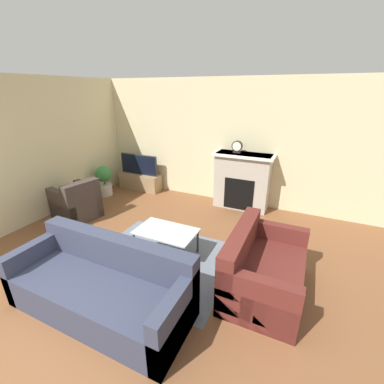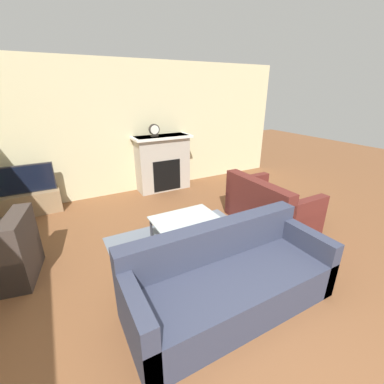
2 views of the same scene
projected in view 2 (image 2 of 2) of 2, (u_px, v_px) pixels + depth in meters
ground_plane at (264, 379)px, 2.03m from camera, size 20.00×20.00×0.00m
wall_back at (113, 131)px, 5.22m from camera, size 8.14×0.06×2.70m
area_rug at (191, 248)px, 3.71m from camera, size 2.14×1.78×0.00m
fireplace at (163, 162)px, 5.70m from camera, size 1.26×0.51×1.21m
tv_stand at (27, 204)px, 4.64m from camera, size 1.11×0.35×0.41m
tv at (21, 180)px, 4.47m from camera, size 1.05×0.06×0.51m
couch_sectional at (229, 280)px, 2.67m from camera, size 2.16×0.86×0.82m
couch_loveseat at (269, 208)px, 4.29m from camera, size 0.89×1.38×0.82m
armchair_by_window at (1, 258)px, 2.99m from camera, size 0.88×0.85×0.82m
coffee_table at (185, 220)px, 3.71m from camera, size 0.94×0.58×0.42m
mantel_clock at (154, 130)px, 5.37m from camera, size 0.22×0.07×0.25m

